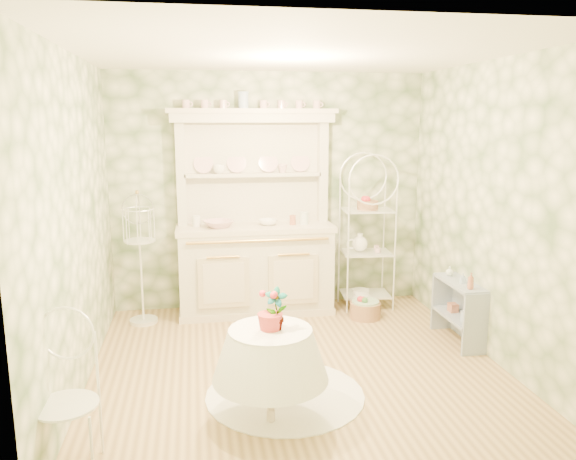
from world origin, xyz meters
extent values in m
plane|color=tan|center=(0.00, 0.00, 0.00)|extent=(3.60, 3.60, 0.00)
plane|color=white|center=(0.00, 0.00, 2.70)|extent=(3.60, 3.60, 0.00)
plane|color=silver|center=(-1.80, 0.00, 1.35)|extent=(3.60, 3.60, 0.00)
plane|color=silver|center=(1.80, 0.00, 1.35)|extent=(3.60, 3.60, 0.00)
plane|color=silver|center=(0.00, 1.80, 1.35)|extent=(3.60, 3.60, 0.00)
plane|color=silver|center=(0.00, -1.80, 1.35)|extent=(3.60, 3.60, 0.00)
cube|color=silver|center=(-0.20, 1.52, 1.15)|extent=(1.87, 0.61, 2.29)
cube|color=white|center=(1.09, 1.51, 0.94)|extent=(0.62, 0.47, 1.87)
cube|color=#93A1B4|center=(1.68, 0.32, 0.28)|extent=(0.26, 0.65, 0.55)
cylinder|color=white|center=(-0.36, -0.89, 0.32)|extent=(0.69, 0.69, 0.65)
cube|color=white|center=(-1.68, -1.26, 0.37)|extent=(0.39, 0.39, 0.75)
cube|color=white|center=(-1.45, 1.37, 0.77)|extent=(0.40, 0.40, 1.54)
cylinder|color=#A57754|center=(0.97, 1.11, 0.12)|extent=(0.42, 0.42, 0.24)
cylinder|color=white|center=(-0.19, -0.50, 0.01)|extent=(1.40, 1.40, 0.01)
imported|color=white|center=(-0.61, 1.47, 1.02)|extent=(0.42, 0.42, 0.08)
imported|color=white|center=(-0.06, 1.52, 1.02)|extent=(0.28, 0.28, 0.07)
imported|color=white|center=(-0.58, 1.68, 1.61)|extent=(0.15, 0.15, 0.10)
imported|color=white|center=(0.14, 1.68, 1.61)|extent=(0.11, 0.11, 0.10)
imported|color=#3F7238|center=(-0.32, -0.90, 0.85)|extent=(0.18, 0.14, 0.30)
imported|color=#AE654A|center=(1.66, 0.08, 0.68)|extent=(0.06, 0.06, 0.16)
imported|color=#9DB4D3|center=(1.68, 0.27, 0.65)|extent=(0.05, 0.05, 0.10)
imported|color=silver|center=(1.67, 0.54, 0.65)|extent=(0.08, 0.08, 0.10)
camera|label=1|loc=(-0.85, -4.61, 2.17)|focal=35.00mm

